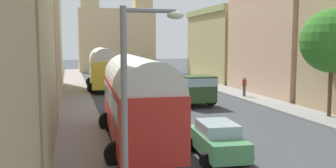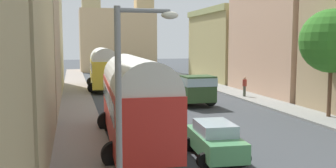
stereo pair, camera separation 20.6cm
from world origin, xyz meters
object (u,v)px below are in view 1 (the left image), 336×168
(car_1, at_px, (154,77))
(car_2, at_px, (139,73))
(parked_bus_0, at_px, (136,96))
(parked_bus_1, at_px, (103,66))
(car_6, at_px, (118,73))
(pedestrian_1, at_px, (244,86))
(cargo_truck_0, at_px, (191,89))
(car_0, at_px, (173,85))
(car_5, at_px, (134,82))
(car_4, at_px, (154,100))
(streetlamp_near, at_px, (134,96))
(car_3, at_px, (217,140))

(car_1, bearing_deg, car_2, 94.81)
(parked_bus_0, distance_m, parked_bus_1, 21.56)
(car_6, height_order, pedestrian_1, pedestrian_1)
(car_2, bearing_deg, parked_bus_1, -118.32)
(car_6, bearing_deg, cargo_truck_0, -82.45)
(car_1, distance_m, pedestrian_1, 14.24)
(car_6, bearing_deg, car_0, -77.41)
(car_1, height_order, car_5, car_1)
(car_0, distance_m, car_2, 14.93)
(car_4, height_order, streetlamp_near, streetlamp_near)
(car_3, bearing_deg, car_5, 88.59)
(car_3, relative_size, car_6, 0.94)
(cargo_truck_0, relative_size, car_1, 1.81)
(car_6, bearing_deg, pedestrian_1, -67.28)
(car_3, height_order, car_4, car_4)
(car_2, bearing_deg, car_1, -85.19)
(car_3, xyz_separation_m, car_5, (0.58, 23.61, -0.02))
(cargo_truck_0, height_order, car_6, cargo_truck_0)
(car_2, xyz_separation_m, car_3, (-3.25, -35.08, -0.01))
(parked_bus_1, distance_m, car_5, 3.56)
(car_0, height_order, streetlamp_near, streetlamp_near)
(parked_bus_0, bearing_deg, car_5, 80.63)
(car_5, bearing_deg, car_0, -47.21)
(car_4, relative_size, car_6, 0.93)
(car_4, bearing_deg, pedestrian_1, 24.96)
(car_4, distance_m, streetlamp_near, 16.69)
(car_0, bearing_deg, car_3, -100.61)
(car_1, height_order, pedestrian_1, pedestrian_1)
(parked_bus_1, bearing_deg, car_2, 61.68)
(parked_bus_0, relative_size, car_4, 2.62)
(car_0, distance_m, car_5, 4.70)
(cargo_truck_0, bearing_deg, car_2, 90.16)
(car_1, xyz_separation_m, car_4, (-3.91, -17.47, 0.04))
(car_0, height_order, car_2, same)
(car_6, height_order, streetlamp_near, streetlamp_near)
(parked_bus_0, distance_m, car_3, 4.32)
(cargo_truck_0, distance_m, streetlamp_near, 19.84)
(car_5, bearing_deg, car_3, -91.41)
(car_4, distance_m, pedestrian_1, 9.80)
(parked_bus_1, distance_m, car_3, 24.62)
(parked_bus_0, relative_size, car_3, 2.59)
(parked_bus_0, height_order, cargo_truck_0, parked_bus_0)
(car_4, distance_m, car_6, 24.08)
(car_4, xyz_separation_m, pedestrian_1, (8.88, 4.13, 0.23))
(car_2, bearing_deg, parked_bus_0, -100.71)
(car_5, height_order, pedestrian_1, pedestrian_1)
(car_4, relative_size, pedestrian_1, 2.12)
(parked_bus_0, bearing_deg, parked_bus_1, 89.05)
(parked_bus_1, relative_size, car_1, 2.41)
(cargo_truck_0, bearing_deg, car_1, 88.18)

